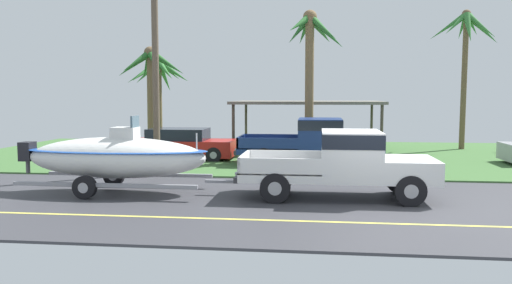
{
  "coord_description": "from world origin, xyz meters",
  "views": [
    {
      "loc": [
        -1.57,
        -13.19,
        2.83
      ],
      "look_at": [
        -3.41,
        2.29,
        1.41
      ],
      "focal_mm": 36.03,
      "sensor_mm": 36.0,
      "label": 1
    }
  ],
  "objects": [
    {
      "name": "palm_tree_far_left",
      "position": [
        5.97,
        14.2,
        5.59
      ],
      "size": [
        3.46,
        2.72,
        7.15
      ],
      "color": "brown",
      "rests_on": "ground"
    },
    {
      "name": "pickup_truck_towing",
      "position": [
        -0.66,
        1.04,
        1.03
      ],
      "size": [
        5.5,
        2.13,
        1.86
      ],
      "color": "silver",
      "rests_on": "ground"
    },
    {
      "name": "palm_tree_mid",
      "position": [
        -10.24,
        14.36,
        3.84
      ],
      "size": [
        3.4,
        3.48,
        4.89
      ],
      "color": "brown",
      "rests_on": "ground"
    },
    {
      "name": "ground",
      "position": [
        0.0,
        8.38,
        -0.01
      ],
      "size": [
        36.0,
        22.0,
        0.11
      ],
      "color": "#38383D"
    },
    {
      "name": "carport_awning",
      "position": [
        -2.05,
        12.85,
        2.42
      ],
      "size": [
        7.35,
        4.88,
        2.54
      ],
      "color": "#4C4238",
      "rests_on": "ground"
    },
    {
      "name": "utility_pole",
      "position": [
        -7.32,
        4.77,
        4.65
      ],
      "size": [
        0.24,
        1.8,
        8.99
      ],
      "color": "brown",
      "rests_on": "ground"
    },
    {
      "name": "palm_tree_near_right",
      "position": [
        -1.82,
        9.66,
        4.84
      ],
      "size": [
        2.65,
        3.13,
        6.54
      ],
      "color": "brown",
      "rests_on": "ground"
    },
    {
      "name": "palm_tree_near_left",
      "position": [
        -10.01,
        12.18,
        3.93
      ],
      "size": [
        3.73,
        2.49,
        5.3
      ],
      "color": "brown",
      "rests_on": "ground"
    },
    {
      "name": "parked_sedan_far",
      "position": [
        -7.43,
        8.71,
        0.67
      ],
      "size": [
        4.48,
        1.95,
        1.38
      ],
      "color": "#B21E19",
      "rests_on": "ground"
    },
    {
      "name": "parked_pickup_background",
      "position": [
        -1.46,
        7.41,
        1.06
      ],
      "size": [
        5.9,
        2.17,
        1.9
      ],
      "color": "navy",
      "rests_on": "ground"
    },
    {
      "name": "boat_on_trailer",
      "position": [
        -7.36,
        1.04,
        1.04
      ],
      "size": [
        6.46,
        2.27,
        2.24
      ],
      "color": "gray",
      "rests_on": "ground"
    }
  ]
}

